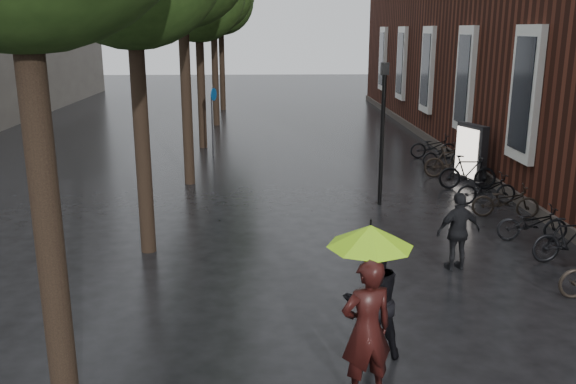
{
  "coord_description": "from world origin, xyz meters",
  "views": [
    {
      "loc": [
        -1.55,
        -5.61,
        4.69
      ],
      "look_at": [
        -1.07,
        6.66,
        1.39
      ],
      "focal_mm": 38.0,
      "sensor_mm": 36.0,
      "label": 1
    }
  ],
  "objects_px": {
    "person_burgundy": "(367,330)",
    "pedestrian_walking": "(458,231)",
    "person_black": "(373,299)",
    "lamp_post": "(383,120)",
    "parked_bicycles": "(485,186)",
    "ad_lightbox": "(471,154)"
  },
  "relations": [
    {
      "from": "parked_bicycles",
      "to": "lamp_post",
      "type": "xyz_separation_m",
      "value": [
        -2.99,
        -0.17,
        1.87
      ]
    },
    {
      "from": "person_black",
      "to": "pedestrian_walking",
      "type": "distance_m",
      "value": 4.02
    },
    {
      "from": "pedestrian_walking",
      "to": "parked_bicycles",
      "type": "height_order",
      "value": "pedestrian_walking"
    },
    {
      "from": "person_black",
      "to": "pedestrian_walking",
      "type": "relative_size",
      "value": 1.14
    },
    {
      "from": "person_black",
      "to": "ad_lightbox",
      "type": "relative_size",
      "value": 0.98
    },
    {
      "from": "pedestrian_walking",
      "to": "parked_bicycles",
      "type": "xyz_separation_m",
      "value": [
        2.31,
        4.86,
        -0.34
      ]
    },
    {
      "from": "ad_lightbox",
      "to": "lamp_post",
      "type": "distance_m",
      "value": 4.22
    },
    {
      "from": "person_black",
      "to": "person_burgundy",
      "type": "bearing_deg",
      "value": 63.83
    },
    {
      "from": "person_burgundy",
      "to": "ad_lightbox",
      "type": "height_order",
      "value": "person_burgundy"
    },
    {
      "from": "person_black",
      "to": "lamp_post",
      "type": "relative_size",
      "value": 0.47
    },
    {
      "from": "pedestrian_walking",
      "to": "ad_lightbox",
      "type": "bearing_deg",
      "value": -122.53
    },
    {
      "from": "person_black",
      "to": "ad_lightbox",
      "type": "xyz_separation_m",
      "value": [
        4.87,
        10.3,
        0.02
      ]
    },
    {
      "from": "parked_bicycles",
      "to": "ad_lightbox",
      "type": "height_order",
      "value": "ad_lightbox"
    },
    {
      "from": "person_burgundy",
      "to": "ad_lightbox",
      "type": "bearing_deg",
      "value": -130.09
    },
    {
      "from": "person_burgundy",
      "to": "pedestrian_walking",
      "type": "relative_size",
      "value": 1.21
    },
    {
      "from": "person_burgundy",
      "to": "parked_bicycles",
      "type": "relative_size",
      "value": 0.15
    },
    {
      "from": "person_black",
      "to": "lamp_post",
      "type": "height_order",
      "value": "lamp_post"
    },
    {
      "from": "lamp_post",
      "to": "person_black",
      "type": "bearing_deg",
      "value": -101.43
    },
    {
      "from": "pedestrian_walking",
      "to": "parked_bicycles",
      "type": "relative_size",
      "value": 0.12
    },
    {
      "from": "lamp_post",
      "to": "ad_lightbox",
      "type": "bearing_deg",
      "value": 35.35
    },
    {
      "from": "person_burgundy",
      "to": "ad_lightbox",
      "type": "distance_m",
      "value": 12.43
    },
    {
      "from": "person_burgundy",
      "to": "pedestrian_walking",
      "type": "distance_m",
      "value": 5.02
    }
  ]
}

